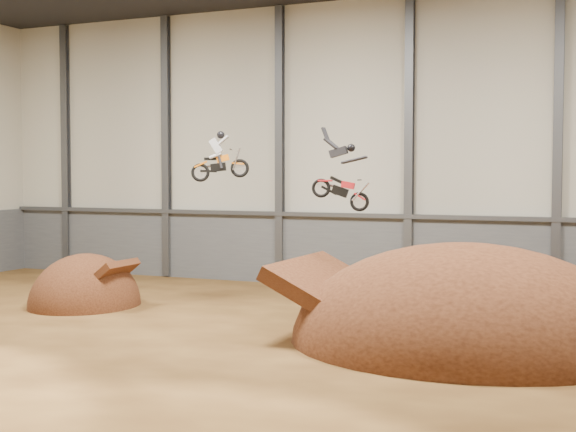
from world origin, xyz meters
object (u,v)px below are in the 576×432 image
object	(u,v)px
landing_ramp	(465,345)
fmx_rider_b	(337,170)
takeoff_ramp	(85,306)
fmx_rider_a	(221,153)

from	to	relation	value
landing_ramp	fmx_rider_b	distance (m)	7.48
takeoff_ramp	landing_ramp	distance (m)	16.26
takeoff_ramp	fmx_rider_a	world-z (taller)	fmx_rider_a
takeoff_ramp	fmx_rider_a	distance (m)	8.73
landing_ramp	takeoff_ramp	bearing A→B (deg)	175.09
takeoff_ramp	fmx_rider_b	world-z (taller)	fmx_rider_b
fmx_rider_a	fmx_rider_b	bearing A→B (deg)	-41.39
takeoff_ramp	fmx_rider_a	bearing A→B (deg)	12.95
fmx_rider_b	fmx_rider_a	bearing A→B (deg)	153.39
landing_ramp	fmx_rider_a	bearing A→B (deg)	165.33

